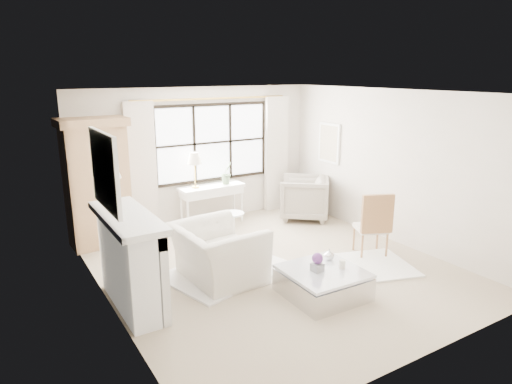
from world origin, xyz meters
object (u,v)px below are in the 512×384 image
armoire (97,182)px  club_armchair (218,253)px  console_table (212,205)px  coffee_table (323,283)px

armoire → club_armchair: size_ratio=1.77×
armoire → console_table: 2.29m
armoire → club_armchair: (1.13, -2.34, -0.73)m
console_table → club_armchair: (-1.04, -2.30, 0.01)m
club_armchair → coffee_table: club_armchair is taller
armoire → console_table: (2.16, -0.04, -0.74)m
club_armchair → armoire: bearing=22.8°
armoire → console_table: armoire is taller
console_table → coffee_table: 3.51m
club_armchair → coffee_table: 1.58m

